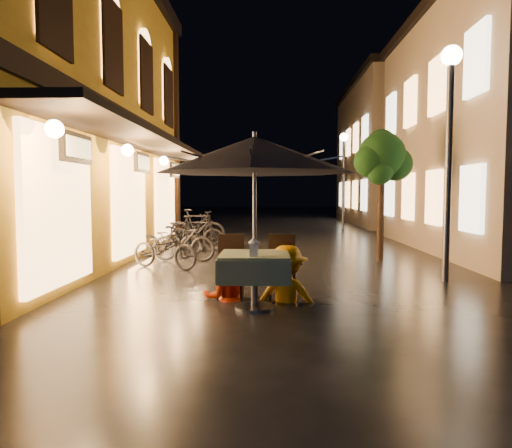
{
  "coord_description": "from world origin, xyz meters",
  "views": [
    {
      "loc": [
        -0.19,
        -6.37,
        1.63
      ],
      "look_at": [
        -0.42,
        0.54,
        1.15
      ],
      "focal_mm": 32.0,
      "sensor_mm": 36.0,
      "label": 1
    }
  ],
  "objects_px": {
    "patio_umbrella": "(255,155)",
    "person_orange": "(226,252)",
    "bicycle_0": "(165,249)",
    "table_lantern": "(254,246)",
    "person_yellow": "(287,247)",
    "cafe_table": "(255,267)",
    "streetlamp_near": "(450,120)"
  },
  "relations": [
    {
      "from": "patio_umbrella",
      "to": "person_orange",
      "type": "height_order",
      "value": "patio_umbrella"
    },
    {
      "from": "bicycle_0",
      "to": "patio_umbrella",
      "type": "bearing_deg",
      "value": -123.8
    },
    {
      "from": "person_orange",
      "to": "bicycle_0",
      "type": "bearing_deg",
      "value": -71.39
    },
    {
      "from": "table_lantern",
      "to": "person_yellow",
      "type": "bearing_deg",
      "value": 58.64
    },
    {
      "from": "patio_umbrella",
      "to": "table_lantern",
      "type": "xyz_separation_m",
      "value": [
        -0.0,
        -0.28,
        -1.23
      ]
    },
    {
      "from": "table_lantern",
      "to": "person_yellow",
      "type": "height_order",
      "value": "person_yellow"
    },
    {
      "from": "bicycle_0",
      "to": "person_orange",
      "type": "bearing_deg",
      "value": -125.39
    },
    {
      "from": "cafe_table",
      "to": "streetlamp_near",
      "type": "bearing_deg",
      "value": 31.01
    },
    {
      "from": "table_lantern",
      "to": "person_orange",
      "type": "xyz_separation_m",
      "value": [
        -0.46,
        0.86,
        -0.19
      ]
    },
    {
      "from": "person_yellow",
      "to": "table_lantern",
      "type": "bearing_deg",
      "value": 71.06
    },
    {
      "from": "person_yellow",
      "to": "bicycle_0",
      "type": "distance_m",
      "value": 3.77
    },
    {
      "from": "streetlamp_near",
      "to": "cafe_table",
      "type": "distance_m",
      "value": 4.62
    },
    {
      "from": "person_yellow",
      "to": "patio_umbrella",
      "type": "bearing_deg",
      "value": 58.87
    },
    {
      "from": "streetlamp_near",
      "to": "person_orange",
      "type": "height_order",
      "value": "streetlamp_near"
    },
    {
      "from": "cafe_table",
      "to": "table_lantern",
      "type": "bearing_deg",
      "value": -90.0
    },
    {
      "from": "person_orange",
      "to": "person_yellow",
      "type": "height_order",
      "value": "person_yellow"
    },
    {
      "from": "patio_umbrella",
      "to": "cafe_table",
      "type": "bearing_deg",
      "value": 90.0
    },
    {
      "from": "cafe_table",
      "to": "table_lantern",
      "type": "xyz_separation_m",
      "value": [
        -0.0,
        -0.28,
        0.33
      ]
    },
    {
      "from": "streetlamp_near",
      "to": "patio_umbrella",
      "type": "distance_m",
      "value": 4.07
    },
    {
      "from": "patio_umbrella",
      "to": "table_lantern",
      "type": "distance_m",
      "value": 1.26
    },
    {
      "from": "streetlamp_near",
      "to": "person_yellow",
      "type": "height_order",
      "value": "streetlamp_near"
    },
    {
      "from": "patio_umbrella",
      "to": "person_orange",
      "type": "xyz_separation_m",
      "value": [
        -0.46,
        0.58,
        -1.42
      ]
    },
    {
      "from": "streetlamp_near",
      "to": "cafe_table",
      "type": "relative_size",
      "value": 4.27
    },
    {
      "from": "person_orange",
      "to": "bicycle_0",
      "type": "relative_size",
      "value": 0.89
    },
    {
      "from": "streetlamp_near",
      "to": "patio_umbrella",
      "type": "xyz_separation_m",
      "value": [
        -3.42,
        -2.06,
        -0.77
      ]
    },
    {
      "from": "person_orange",
      "to": "bicycle_0",
      "type": "height_order",
      "value": "person_orange"
    },
    {
      "from": "streetlamp_near",
      "to": "bicycle_0",
      "type": "distance_m",
      "value": 6.13
    },
    {
      "from": "streetlamp_near",
      "to": "person_orange",
      "type": "relative_size",
      "value": 2.91
    },
    {
      "from": "person_orange",
      "to": "person_yellow",
      "type": "distance_m",
      "value": 0.95
    },
    {
      "from": "streetlamp_near",
      "to": "person_orange",
      "type": "xyz_separation_m",
      "value": [
        -3.88,
        -1.48,
        -2.19
      ]
    },
    {
      "from": "patio_umbrella",
      "to": "bicycle_0",
      "type": "height_order",
      "value": "patio_umbrella"
    },
    {
      "from": "patio_umbrella",
      "to": "person_yellow",
      "type": "height_order",
      "value": "patio_umbrella"
    }
  ]
}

